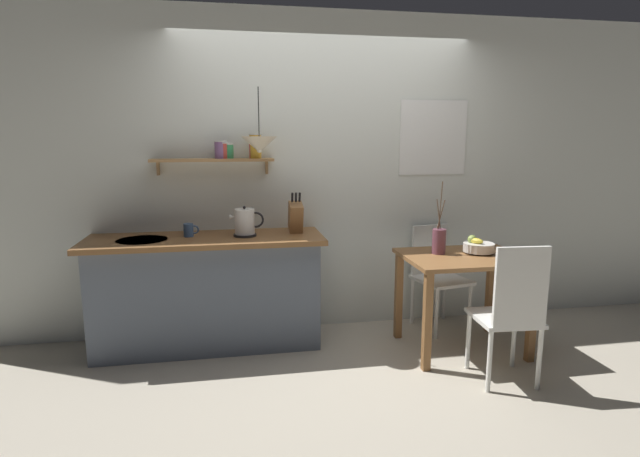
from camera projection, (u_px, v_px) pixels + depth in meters
The scene contains 13 objects.
ground_plane at pixel (338, 352), 3.95m from camera, with size 14.00×14.00×0.00m, color #BCB29E.
back_wall at pixel (346, 174), 4.37m from camera, with size 6.80×0.11×2.70m.
kitchen_counter at pixel (208, 291), 4.00m from camera, with size 1.83×0.63×0.90m.
wall_shelf at pixel (228, 154), 4.01m from camera, with size 0.97×0.20×0.33m.
dining_table at pixel (463, 272), 3.91m from camera, with size 0.93×0.72×0.77m.
dining_chair_near at pixel (511, 309), 3.34m from camera, with size 0.44×0.44×0.99m.
dining_chair_far at pixel (436, 271), 4.44m from camera, with size 0.48×0.50×0.90m.
fruit_bowl at pixel (478, 246), 3.96m from camera, with size 0.24×0.24×0.14m.
twig_vase at pixel (439, 241), 3.93m from camera, with size 0.11×0.11×0.57m.
electric_kettle at pixel (245, 223), 3.92m from camera, with size 0.27×0.18×0.24m.
knife_block at pixel (296, 217), 4.06m from camera, with size 0.11×0.20×0.33m.
coffee_mug_by_sink at pixel (189, 230), 3.91m from camera, with size 0.12×0.08×0.10m.
pendant_lamp at pixel (259, 144), 3.82m from camera, with size 0.27×0.27×0.49m.
Camera 1 is at (-0.81, -3.63, 1.67)m, focal length 28.14 mm.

